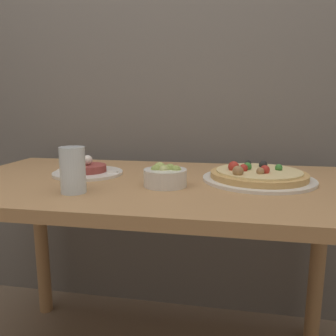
% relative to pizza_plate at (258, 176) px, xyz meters
% --- Properties ---
extents(back_wall, '(8.00, 0.05, 2.60)m').
position_rel_pizza_plate_xyz_m(back_wall, '(-0.33, 0.44, 0.54)').
color(back_wall, slate).
rests_on(back_wall, ground_plane).
extents(dining_table, '(1.34, 0.72, 0.74)m').
position_rel_pizza_plate_xyz_m(dining_table, '(-0.33, -0.05, -0.12)').
color(dining_table, '#AD7F51').
rests_on(dining_table, ground_plane).
extents(pizza_plate, '(0.36, 0.36, 0.06)m').
position_rel_pizza_plate_xyz_m(pizza_plate, '(0.00, 0.00, 0.00)').
color(pizza_plate, silver).
rests_on(pizza_plate, dining_table).
extents(tartare_plate, '(0.24, 0.24, 0.07)m').
position_rel_pizza_plate_xyz_m(tartare_plate, '(-0.58, -0.00, -0.00)').
color(tartare_plate, silver).
rests_on(tartare_plate, dining_table).
extents(small_bowl, '(0.13, 0.13, 0.07)m').
position_rel_pizza_plate_xyz_m(small_bowl, '(-0.28, -0.12, 0.01)').
color(small_bowl, silver).
rests_on(small_bowl, dining_table).
extents(drinking_glass, '(0.07, 0.07, 0.13)m').
position_rel_pizza_plate_xyz_m(drinking_glass, '(-0.52, -0.24, 0.05)').
color(drinking_glass, silver).
rests_on(drinking_glass, dining_table).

